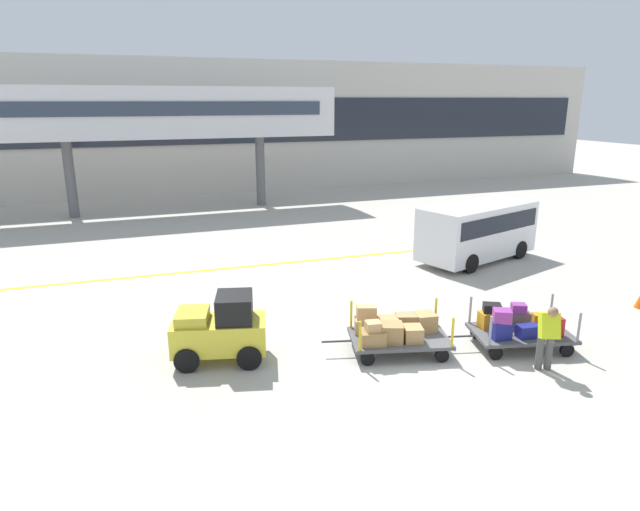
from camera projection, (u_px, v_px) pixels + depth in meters
name	position (u px, v px, depth m)	size (l,w,h in m)	color
ground_plane	(410.00, 356.00, 12.92)	(120.00, 120.00, 0.00)	#B2ADA0
apron_lead_line	(269.00, 264.00, 20.09)	(21.89, 0.20, 0.01)	yellow
terminal_building	(212.00, 127.00, 35.22)	(58.18, 2.51, 8.25)	#BCB7AD
jet_bridge	(131.00, 114.00, 27.86)	(19.98, 3.00, 6.47)	silver
baggage_tug	(221.00, 329.00, 12.54)	(2.31, 1.68, 1.58)	gold
baggage_cart_lead	(394.00, 331.00, 13.00)	(3.09, 1.95, 1.10)	#4C4C4F
baggage_cart_middle	(517.00, 327.00, 13.25)	(3.09, 1.95, 1.12)	#4C4C4F
baggage_handler	(548.00, 335.00, 11.99)	(0.53, 0.54, 1.56)	#4C4C4C
shuttle_van	(478.00, 228.00, 20.36)	(5.15, 3.26, 2.10)	silver
safety_cone_near	(484.00, 227.00, 24.78)	(0.36, 0.36, 0.55)	#EA590F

